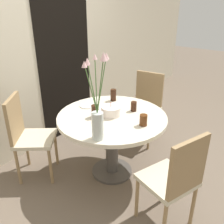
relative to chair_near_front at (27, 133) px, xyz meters
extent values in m
plane|color=#6B5B4C|center=(0.57, -0.70, -0.54)|extent=(16.00, 16.00, 0.00)
cube|color=beige|center=(0.57, 0.45, 0.76)|extent=(8.00, 0.05, 2.60)
cube|color=black|center=(0.99, 0.41, 0.49)|extent=(0.90, 0.01, 2.05)
cylinder|color=beige|center=(0.57, -0.70, 0.17)|extent=(1.14, 1.14, 0.04)
cylinder|color=#4C4742|center=(0.57, -0.70, -0.18)|extent=(0.14, 0.14, 0.65)
cylinder|color=#4C4742|center=(0.57, -0.70, -0.52)|extent=(0.46, 0.46, 0.03)
cube|color=beige|center=(0.05, -0.06, -0.08)|extent=(0.56, 0.56, 0.04)
cube|color=#997A51|center=(-0.07, 0.08, 0.17)|extent=(0.32, 0.27, 0.46)
cylinder|color=#997A51|center=(0.03, -0.30, -0.32)|extent=(0.03, 0.03, 0.44)
cylinder|color=#997A51|center=(0.29, -0.09, -0.32)|extent=(0.03, 0.03, 0.44)
cylinder|color=#997A51|center=(-0.19, -0.04, -0.32)|extent=(0.03, 0.03, 0.44)
cylinder|color=#997A51|center=(0.07, 0.18, -0.32)|extent=(0.03, 0.03, 0.44)
cube|color=beige|center=(0.31, -1.48, -0.08)|extent=(0.51, 0.51, 0.04)
cube|color=#997A51|center=(0.25, -1.65, 0.17)|extent=(0.37, 0.16, 0.46)
cylinder|color=#997A51|center=(0.52, -1.37, -0.32)|extent=(0.03, 0.03, 0.44)
cylinder|color=#997A51|center=(0.20, -1.26, -0.32)|extent=(0.03, 0.03, 0.44)
cylinder|color=#997A51|center=(0.41, -1.69, -0.32)|extent=(0.03, 0.03, 0.44)
cylinder|color=#997A51|center=(0.09, -1.59, -0.32)|extent=(0.03, 0.03, 0.44)
cube|color=beige|center=(1.39, -0.60, -0.08)|extent=(0.45, 0.45, 0.04)
cube|color=#997A51|center=(1.57, -0.57, 0.17)|extent=(0.08, 0.38, 0.46)
cylinder|color=#997A51|center=(1.20, -0.45, -0.32)|extent=(0.03, 0.03, 0.44)
cylinder|color=#997A51|center=(1.24, -0.79, -0.32)|extent=(0.03, 0.03, 0.44)
cylinder|color=#997A51|center=(1.53, -0.41, -0.32)|extent=(0.03, 0.03, 0.44)
cylinder|color=#997A51|center=(1.58, -0.74, -0.32)|extent=(0.03, 0.03, 0.44)
cylinder|color=white|center=(0.57, -0.68, 0.23)|extent=(0.20, 0.20, 0.10)
cylinder|color=#E54C4C|center=(0.57, -0.68, 0.31)|extent=(0.01, 0.01, 0.04)
cylinder|color=silver|center=(0.13, -0.88, 0.31)|extent=(0.10, 0.10, 0.25)
cylinder|color=#4C7538|center=(0.12, -0.84, 0.63)|extent=(0.04, 0.10, 0.40)
cone|color=beige|center=(0.10, -0.79, 0.83)|extent=(0.05, 0.05, 0.05)
cylinder|color=#4C7538|center=(0.15, -0.82, 0.64)|extent=(0.04, 0.12, 0.41)
cone|color=beige|center=(0.16, -0.77, 0.84)|extent=(0.05, 0.05, 0.06)
cylinder|color=#4C7538|center=(0.19, -0.89, 0.66)|extent=(0.12, 0.02, 0.46)
cone|color=beige|center=(0.24, -0.90, 0.89)|extent=(0.05, 0.05, 0.05)
cylinder|color=#4C7538|center=(0.14, -0.91, 0.67)|extent=(0.03, 0.06, 0.47)
cone|color=beige|center=(0.16, -0.94, 0.90)|extent=(0.06, 0.06, 0.07)
cylinder|color=#4C7538|center=(0.17, -0.84, 0.65)|extent=(0.08, 0.08, 0.44)
cone|color=beige|center=(0.21, -0.81, 0.88)|extent=(0.04, 0.04, 0.04)
cylinder|color=silver|center=(0.59, -0.33, 0.19)|extent=(0.16, 0.16, 0.01)
cylinder|color=#33190C|center=(0.91, -0.46, 0.26)|extent=(0.07, 0.07, 0.14)
cylinder|color=#33190C|center=(0.44, -0.58, 0.25)|extent=(0.07, 0.07, 0.13)
cylinder|color=#33190C|center=(0.80, -0.81, 0.24)|extent=(0.06, 0.06, 0.10)
cylinder|color=#51280F|center=(0.58, -1.07, 0.24)|extent=(0.07, 0.07, 0.11)
camera|label=1|loc=(-1.28, -2.11, 1.31)|focal=40.00mm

